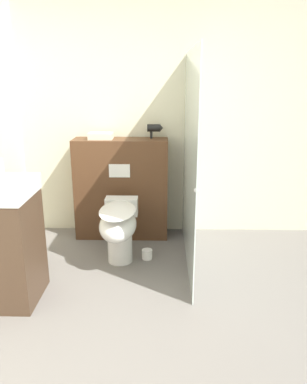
# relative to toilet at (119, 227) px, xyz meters

# --- Properties ---
(ground_plane) EXTENTS (12.00, 12.00, 0.00)m
(ground_plane) POSITION_rel_toilet_xyz_m (0.16, -1.24, -0.38)
(ground_plane) COLOR slate
(wall_back) EXTENTS (8.00, 0.06, 2.50)m
(wall_back) POSITION_rel_toilet_xyz_m (0.16, 0.89, 0.87)
(wall_back) COLOR beige
(wall_back) RESTS_ON ground_plane
(partition_panel) EXTENTS (1.01, 0.32, 1.10)m
(partition_panel) POSITION_rel_toilet_xyz_m (-0.04, 0.68, 0.17)
(partition_panel) COLOR #51331E
(partition_panel) RESTS_ON ground_plane
(shower_glass) EXTENTS (0.04, 1.56, 1.96)m
(shower_glass) POSITION_rel_toilet_xyz_m (0.65, 0.08, 0.60)
(shower_glass) COLOR silver
(shower_glass) RESTS_ON ground_plane
(toilet) EXTENTS (0.34, 0.71, 0.57)m
(toilet) POSITION_rel_toilet_xyz_m (0.00, 0.00, 0.00)
(toilet) COLOR white
(toilet) RESTS_ON ground_plane
(sink_vanity) EXTENTS (0.51, 0.52, 1.13)m
(sink_vanity) POSITION_rel_toilet_xyz_m (-0.83, -0.62, 0.12)
(sink_vanity) COLOR #473323
(sink_vanity) RESTS_ON ground_plane
(hair_drier) EXTENTS (0.17, 0.08, 0.15)m
(hair_drier) POSITION_rel_toilet_xyz_m (0.32, 0.73, 0.83)
(hair_drier) COLOR black
(hair_drier) RESTS_ON partition_panel
(folded_towel) EXTENTS (0.25, 0.17, 0.07)m
(folded_towel) POSITION_rel_toilet_xyz_m (-0.25, 0.67, 0.76)
(folded_towel) COLOR beige
(folded_towel) RESTS_ON partition_panel
(spare_toilet_roll) EXTENTS (0.10, 0.10, 0.09)m
(spare_toilet_roll) POSITION_rel_toilet_xyz_m (0.26, 0.09, -0.33)
(spare_toilet_roll) COLOR white
(spare_toilet_roll) RESTS_ON ground_plane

